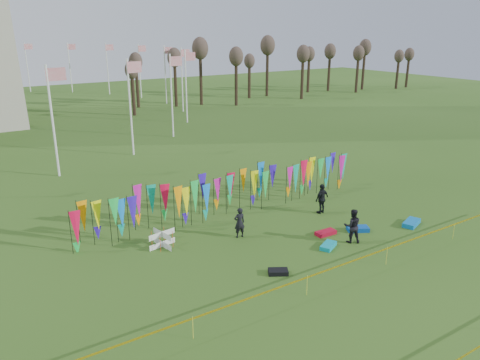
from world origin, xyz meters
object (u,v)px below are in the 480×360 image
person_left (239,223)px  box_kite (162,239)px  person_mid (352,226)px  person_right (322,199)px  kite_bag_teal (411,223)px  kite_bag_red (326,233)px  kite_bag_turquoise (328,246)px  kite_bag_blue (358,229)px  kite_bag_black (278,272)px

person_left → box_kite: bearing=-8.3°
person_mid → person_right: (1.37, 3.76, 0.00)m
box_kite → kite_bag_teal: (12.69, -4.94, -0.30)m
person_right → kite_bag_red: (-1.85, -2.40, -0.79)m
kite_bag_turquoise → kite_bag_red: bearing=52.1°
person_mid → kite_bag_red: person_mid is taller
kite_bag_turquoise → kite_bag_blue: size_ratio=0.92×
kite_bag_blue → kite_bag_red: kite_bag_blue is taller
kite_bag_teal → kite_bag_blue: bearing=160.9°
person_right → box_kite: bearing=-14.2°
box_kite → person_mid: 9.55m
person_left → kite_bag_black: 4.25m
person_mid → person_right: bearing=-78.6°
person_left → person_mid: (4.47, -3.57, 0.08)m
person_mid → kite_bag_turquoise: (-1.43, 0.14, -0.79)m
person_mid → kite_bag_blue: person_mid is taller
person_right → person_mid: bearing=61.1°
person_left → person_right: 5.84m
kite_bag_teal → person_left: bearing=156.5°
person_right → kite_bag_blue: bearing=79.7°
kite_bag_blue → kite_bag_red: (-1.77, 0.58, -0.02)m
kite_bag_blue → kite_bag_red: size_ratio=1.01×
kite_bag_turquoise → kite_bag_blue: bearing=13.3°
person_left → kite_bag_blue: person_left is taller
person_left → person_right: size_ratio=0.91×
box_kite → kite_bag_blue: size_ratio=0.75×
kite_bag_turquoise → kite_bag_black: 3.73m
box_kite → person_right: (9.69, -0.90, 0.47)m
box_kite → kite_bag_blue: 10.37m
box_kite → kite_bag_black: size_ratio=0.97×
kite_bag_black → person_right: bearing=33.9°
box_kite → kite_bag_blue: bearing=-21.9°
person_left → person_right: person_right is taller
box_kite → kite_bag_black: box_kite is taller
box_kite → person_right: bearing=-5.3°
person_left → kite_bag_blue: bearing=161.7°
kite_bag_blue → kite_bag_teal: 3.25m
box_kite → kite_bag_red: bearing=-22.8°
person_mid → kite_bag_turquoise: person_mid is taller
kite_bag_black → kite_bag_teal: 9.46m
kite_bag_turquoise → kite_bag_teal: 5.81m
person_left → kite_bag_turquoise: size_ratio=1.56×
person_right → kite_bag_blue: person_right is taller
box_kite → person_left: (3.85, -1.09, 0.39)m
box_kite → person_left: 4.02m
person_mid → kite_bag_red: bearing=-39.4°
person_mid → kite_bag_turquoise: size_ratio=1.71×
kite_bag_blue → kite_bag_teal: (3.07, -1.06, 0.01)m
kite_bag_black → kite_bag_teal: bearing=1.8°
kite_bag_red → kite_bag_blue: bearing=-18.0°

